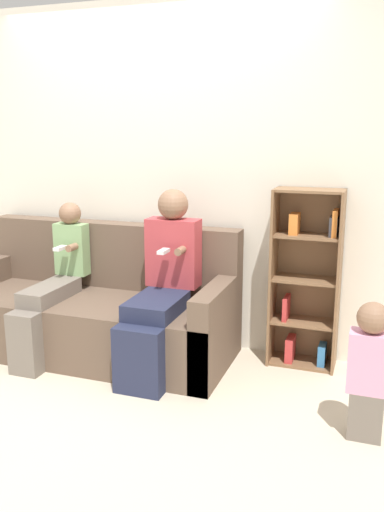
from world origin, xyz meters
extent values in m
plane|color=beige|center=(0.00, 0.00, 0.00)|extent=(14.00, 14.00, 0.00)
cube|color=silver|center=(0.00, 0.96, 1.27)|extent=(10.00, 0.06, 2.55)
cube|color=brown|center=(-0.34, 0.39, 0.22)|extent=(2.06, 0.66, 0.43)
cube|color=brown|center=(-0.34, 0.81, 0.47)|extent=(2.06, 0.17, 0.93)
cube|color=brown|center=(0.62, 0.39, 0.31)|extent=(0.14, 0.66, 0.62)
cube|color=#232842|center=(0.25, 0.00, 0.22)|extent=(0.32, 0.12, 0.43)
cube|color=#232842|center=(0.25, 0.30, 0.49)|extent=(0.32, 0.47, 0.11)
cube|color=#B73D42|center=(0.25, 0.62, 0.78)|extent=(0.37, 0.17, 0.48)
sphere|color=#8C664C|center=(0.25, 0.62, 1.13)|extent=(0.21, 0.21, 0.21)
cylinder|color=#8C664C|center=(0.36, 0.48, 0.83)|extent=(0.05, 0.10, 0.05)
cube|color=white|center=(0.25, 0.43, 0.83)|extent=(0.05, 0.12, 0.02)
cube|color=#70665B|center=(-0.59, 0.00, 0.22)|extent=(0.21, 0.12, 0.43)
cube|color=#70665B|center=(-0.59, 0.32, 0.49)|extent=(0.21, 0.53, 0.11)
cube|color=#84AD70|center=(-0.59, 0.64, 0.74)|extent=(0.25, 0.11, 0.39)
sphere|color=#8C664C|center=(-0.59, 0.64, 1.02)|extent=(0.17, 0.17, 0.17)
cylinder|color=#8C664C|center=(-0.52, 0.54, 0.78)|extent=(0.05, 0.10, 0.05)
cube|color=white|center=(-0.59, 0.49, 0.78)|extent=(0.05, 0.12, 0.02)
cube|color=#70665B|center=(1.62, -0.05, 0.14)|extent=(0.18, 0.13, 0.27)
cube|color=#E599BC|center=(1.62, -0.05, 0.44)|extent=(0.22, 0.13, 0.33)
sphere|color=#8C664C|center=(1.62, -0.05, 0.68)|extent=(0.17, 0.17, 0.17)
cube|color=brown|center=(0.94, 0.79, 0.62)|extent=(0.02, 0.26, 1.25)
cube|color=brown|center=(1.38, 0.79, 0.62)|extent=(0.02, 0.26, 1.25)
cube|color=brown|center=(1.16, 0.91, 0.62)|extent=(0.47, 0.02, 1.25)
cube|color=brown|center=(1.16, 0.79, 0.01)|extent=(0.43, 0.23, 0.02)
cube|color=brown|center=(1.16, 0.79, 0.32)|extent=(0.43, 0.23, 0.02)
cube|color=brown|center=(1.16, 0.79, 0.62)|extent=(0.43, 0.23, 0.02)
cube|color=brown|center=(1.16, 0.79, 0.93)|extent=(0.43, 0.23, 0.02)
cube|color=brown|center=(1.16, 0.79, 1.24)|extent=(0.43, 0.23, 0.02)
cube|color=#C63838|center=(1.04, 0.79, 0.41)|extent=(0.03, 0.17, 0.16)
cube|color=orange|center=(1.34, 0.79, 1.03)|extent=(0.03, 0.14, 0.18)
cube|color=teal|center=(1.30, 0.79, 0.09)|extent=(0.05, 0.13, 0.15)
cube|color=orange|center=(1.07, 0.79, 1.01)|extent=(0.06, 0.13, 0.14)
cube|color=#333338|center=(1.33, 0.79, 1.01)|extent=(0.05, 0.14, 0.13)
cube|color=#C63838|center=(1.08, 0.79, 0.10)|extent=(0.05, 0.17, 0.17)
camera|label=1|loc=(1.62, -2.86, 1.63)|focal=38.00mm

